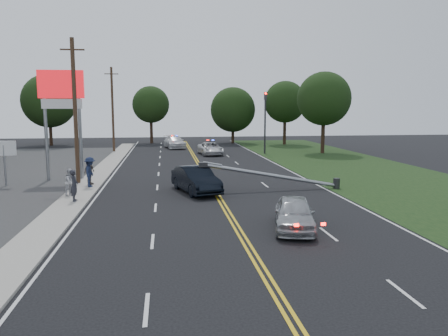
{
  "coord_description": "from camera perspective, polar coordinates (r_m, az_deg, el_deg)",
  "views": [
    {
      "loc": [
        -3.12,
        -19.23,
        5.38
      ],
      "look_at": [
        0.4,
        6.75,
        1.7
      ],
      "focal_mm": 35.0,
      "sensor_mm": 36.0,
      "label": 1
    }
  ],
  "objects": [
    {
      "name": "crashed_sedan",
      "position": [
        27.64,
        -3.7,
        -1.52
      ],
      "size": [
        3.08,
        5.29,
        1.65
      ],
      "primitive_type": "imported",
      "rotation": [
        0.0,
        0.0,
        0.29
      ],
      "color": "black",
      "rests_on": "ground"
    },
    {
      "name": "utility_pole_mid",
      "position": [
        31.82,
        -18.87,
        7.03
      ],
      "size": [
        1.6,
        0.28,
        10.0
      ],
      "color": "#382619",
      "rests_on": "ground"
    },
    {
      "name": "waiting_sedan",
      "position": [
        19.6,
        9.18,
        -5.87
      ],
      "size": [
        2.66,
        4.51,
        1.44
      ],
      "primitive_type": "imported",
      "rotation": [
        0.0,
        0.0,
        -0.24
      ],
      "color": "#A3A6AA",
      "rests_on": "ground"
    },
    {
      "name": "sidewalk",
      "position": [
        30.18,
        -17.67,
        -2.55
      ],
      "size": [
        1.8,
        70.0,
        0.12
      ],
      "primitive_type": "cube",
      "color": "#9E998E",
      "rests_on": "ground"
    },
    {
      "name": "ground",
      "position": [
        20.21,
        1.47,
        -7.45
      ],
      "size": [
        120.0,
        120.0,
        0.0
      ],
      "primitive_type": "plane",
      "color": "black",
      "rests_on": "ground"
    },
    {
      "name": "centerline_yellow",
      "position": [
        29.88,
        -1.59,
        -2.36
      ],
      "size": [
        0.36,
        80.0,
        0.0
      ],
      "primitive_type": "cube",
      "color": "gold",
      "rests_on": "ground"
    },
    {
      "name": "emergency_a",
      "position": [
        49.55,
        -1.79,
        2.56
      ],
      "size": [
        2.82,
        5.24,
        1.4
      ],
      "primitive_type": "imported",
      "rotation": [
        0.0,
        0.0,
        0.1
      ],
      "color": "silver",
      "rests_on": "ground"
    },
    {
      "name": "bystander_a",
      "position": [
        25.88,
        -18.98,
        -2.17
      ],
      "size": [
        0.48,
        0.69,
        1.78
      ],
      "primitive_type": "imported",
      "rotation": [
        0.0,
        0.0,
        1.66
      ],
      "color": "#282930",
      "rests_on": "sidewalk"
    },
    {
      "name": "tree_5",
      "position": [
        65.87,
        -21.89,
        8.12
      ],
      "size": [
        7.38,
        7.38,
        9.89
      ],
      "color": "black",
      "rests_on": "ground"
    },
    {
      "name": "utility_pole_far",
      "position": [
        53.58,
        -14.34,
        7.42
      ],
      "size": [
        1.6,
        0.28,
        10.0
      ],
      "color": "#382619",
      "rests_on": "ground"
    },
    {
      "name": "tree_8",
      "position": [
        63.56,
        7.99,
        8.54
      ],
      "size": [
        5.94,
        5.94,
        9.06
      ],
      "color": "black",
      "rests_on": "ground"
    },
    {
      "name": "traffic_signal",
      "position": [
        50.55,
        5.39,
        6.62
      ],
      "size": [
        0.28,
        0.41,
        7.05
      ],
      "color": "#2D2D30",
      "rests_on": "ground"
    },
    {
      "name": "bystander_b",
      "position": [
        27.72,
        -19.41,
        -1.72
      ],
      "size": [
        0.91,
        0.98,
        1.61
      ],
      "primitive_type": "imported",
      "rotation": [
        0.0,
        0.0,
        1.08
      ],
      "color": "#BCBBC1",
      "rests_on": "sidewalk"
    },
    {
      "name": "grass_verge",
      "position": [
        34.05,
        21.64,
        -1.66
      ],
      "size": [
        12.0,
        80.0,
        0.01
      ],
      "primitive_type": "cube",
      "color": "black",
      "rests_on": "ground"
    },
    {
      "name": "fallen_streetlight",
      "position": [
        28.55,
        7.23,
        -1.07
      ],
      "size": [
        9.36,
        0.44,
        1.91
      ],
      "color": "#2D2D30",
      "rests_on": "ground"
    },
    {
      "name": "bystander_c",
      "position": [
        30.15,
        -17.1,
        -0.5
      ],
      "size": [
        0.75,
        1.29,
        1.99
      ],
      "primitive_type": "imported",
      "rotation": [
        0.0,
        0.0,
        1.57
      ],
      "color": "#19223F",
      "rests_on": "sidewalk"
    },
    {
      "name": "tree_6",
      "position": [
        65.97,
        -9.54,
        8.16
      ],
      "size": [
        5.42,
        5.42,
        8.44
      ],
      "color": "black",
      "rests_on": "ground"
    },
    {
      "name": "pylon_sign",
      "position": [
        34.05,
        -20.46,
        8.53
      ],
      "size": [
        3.2,
        0.35,
        8.0
      ],
      "color": "gray",
      "rests_on": "ground"
    },
    {
      "name": "tree_9",
      "position": [
        52.3,
        12.93,
        8.8
      ],
      "size": [
        6.2,
        6.2,
        9.42
      ],
      "color": "black",
      "rests_on": "ground"
    },
    {
      "name": "small_sign",
      "position": [
        33.21,
        -26.8,
        1.87
      ],
      "size": [
        1.6,
        0.14,
        3.1
      ],
      "color": "gray",
      "rests_on": "ground"
    },
    {
      "name": "emergency_b",
      "position": [
        57.82,
        -6.48,
        3.39
      ],
      "size": [
        3.15,
        5.8,
        1.59
      ],
      "primitive_type": "imported",
      "rotation": [
        0.0,
        0.0,
        0.17
      ],
      "color": "silver",
      "rests_on": "ground"
    },
    {
      "name": "bystander_d",
      "position": [
        31.03,
        -17.18,
        -0.48
      ],
      "size": [
        0.83,
        1.12,
        1.76
      ],
      "primitive_type": "imported",
      "rotation": [
        0.0,
        0.0,
        1.13
      ],
      "color": "#584E47",
      "rests_on": "sidewalk"
    },
    {
      "name": "tree_7",
      "position": [
        65.28,
        1.16,
        7.62
      ],
      "size": [
        6.64,
        6.64,
        8.29
      ],
      "color": "black",
      "rests_on": "ground"
    }
  ]
}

